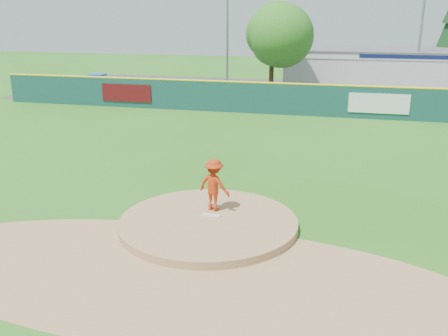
% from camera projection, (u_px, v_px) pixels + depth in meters
% --- Properties ---
extents(ground, '(120.00, 120.00, 0.00)m').
position_uv_depth(ground, '(208.00, 227.00, 15.40)').
color(ground, '#286B19').
rests_on(ground, ground).
extents(pitchers_mound, '(5.50, 5.50, 0.50)m').
position_uv_depth(pitchers_mound, '(208.00, 227.00, 15.40)').
color(pitchers_mound, '#9E774C').
rests_on(pitchers_mound, ground).
extents(pitching_rubber, '(0.60, 0.15, 0.04)m').
position_uv_depth(pitching_rubber, '(211.00, 215.00, 15.60)').
color(pitching_rubber, white).
rests_on(pitching_rubber, pitchers_mound).
extents(infield_dirt_arc, '(15.40, 15.40, 0.01)m').
position_uv_depth(infield_dirt_arc, '(176.00, 274.00, 12.63)').
color(infield_dirt_arc, '#9E774C').
rests_on(infield_dirt_arc, ground).
extents(parking_lot, '(44.00, 16.00, 0.02)m').
position_uv_depth(parking_lot, '(299.00, 93.00, 40.38)').
color(parking_lot, '#38383A').
rests_on(parking_lot, ground).
extents(pitcher, '(1.24, 0.95, 1.70)m').
position_uv_depth(pitcher, '(214.00, 185.00, 15.83)').
color(pitcher, '#B82F0F').
rests_on(pitcher, pitchers_mound).
extents(van, '(5.09, 2.72, 1.36)m').
position_uv_depth(van, '(318.00, 99.00, 33.73)').
color(van, white).
rests_on(van, parking_lot).
extents(pool_building_grp, '(15.20, 8.20, 3.31)m').
position_uv_depth(pool_building_grp, '(375.00, 68.00, 43.11)').
color(pool_building_grp, silver).
rests_on(pool_building_grp, ground).
extents(fence_banners, '(20.25, 0.04, 1.20)m').
position_uv_depth(fence_banners, '(245.00, 98.00, 32.28)').
color(fence_banners, '#580C11').
rests_on(fence_banners, ground).
extents(playground_slide, '(1.09, 3.08, 1.70)m').
position_uv_depth(playground_slide, '(98.00, 85.00, 38.95)').
color(playground_slide, blue).
rests_on(playground_slide, ground).
extents(outfield_fence, '(40.00, 0.14, 2.07)m').
position_uv_depth(outfield_fence, '(285.00, 98.00, 31.73)').
color(outfield_fence, '#14413E').
rests_on(outfield_fence, ground).
extents(deciduous_tree, '(5.60, 5.60, 7.36)m').
position_uv_depth(deciduous_tree, '(272.00, 36.00, 37.63)').
color(deciduous_tree, '#382314').
rests_on(deciduous_tree, ground).
extents(light_pole_left, '(1.75, 0.25, 11.00)m').
position_uv_depth(light_pole_left, '(227.00, 15.00, 39.96)').
color(light_pole_left, gray).
rests_on(light_pole_left, ground).
extents(light_pole_right, '(1.75, 0.25, 10.00)m').
position_uv_depth(light_pole_right, '(422.00, 22.00, 38.48)').
color(light_pole_right, gray).
rests_on(light_pole_right, ground).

